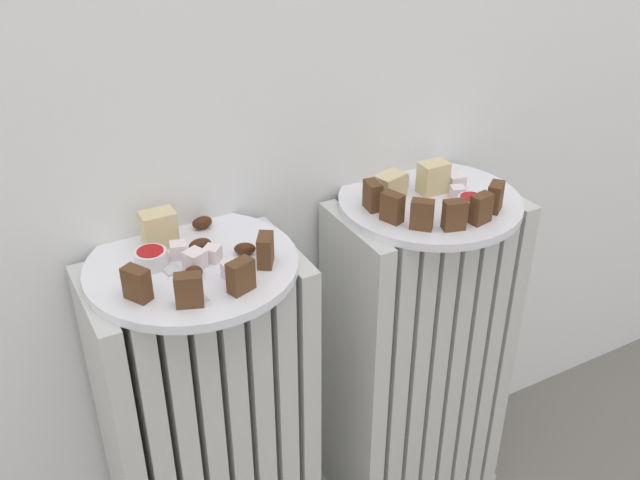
{
  "coord_description": "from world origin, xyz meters",
  "views": [
    {
      "loc": [
        -0.41,
        -0.47,
        1.09
      ],
      "look_at": [
        0.0,
        0.28,
        0.58
      ],
      "focal_mm": 40.65,
      "sensor_mm": 36.0,
      "label": 1
    }
  ],
  "objects_px": {
    "plate_right": "(430,202)",
    "fork": "(183,280)",
    "plate_left": "(192,266)",
    "radiator_left": "(211,442)",
    "radiator_right": "(416,364)",
    "jam_bowl_left": "(151,258)",
    "jam_bowl_right": "(471,203)"
  },
  "relations": [
    {
      "from": "jam_bowl_right",
      "to": "plate_left",
      "type": "bearing_deg",
      "value": 171.41
    },
    {
      "from": "radiator_right",
      "to": "jam_bowl_left",
      "type": "xyz_separation_m",
      "value": [
        -0.41,
        0.01,
        0.33
      ]
    },
    {
      "from": "radiator_left",
      "to": "jam_bowl_right",
      "type": "xyz_separation_m",
      "value": [
        0.39,
        -0.06,
        0.33
      ]
    },
    {
      "from": "radiator_left",
      "to": "plate_left",
      "type": "bearing_deg",
      "value": 180.0
    },
    {
      "from": "plate_right",
      "to": "jam_bowl_right",
      "type": "bearing_deg",
      "value": -66.49
    },
    {
      "from": "plate_right",
      "to": "jam_bowl_left",
      "type": "relative_size",
      "value": 6.7
    },
    {
      "from": "plate_left",
      "to": "jam_bowl_left",
      "type": "distance_m",
      "value": 0.05
    },
    {
      "from": "jam_bowl_right",
      "to": "plate_right",
      "type": "bearing_deg",
      "value": 113.51
    },
    {
      "from": "plate_left",
      "to": "fork",
      "type": "height_order",
      "value": "fork"
    },
    {
      "from": "jam_bowl_left",
      "to": "radiator_left",
      "type": "bearing_deg",
      "value": -16.49
    },
    {
      "from": "plate_left",
      "to": "radiator_right",
      "type": "bearing_deg",
      "value": 0.0
    },
    {
      "from": "radiator_left",
      "to": "jam_bowl_left",
      "type": "bearing_deg",
      "value": 163.51
    },
    {
      "from": "radiator_right",
      "to": "jam_bowl_right",
      "type": "bearing_deg",
      "value": -66.49
    },
    {
      "from": "jam_bowl_left",
      "to": "fork",
      "type": "xyz_separation_m",
      "value": [
        0.02,
        -0.05,
        -0.01
      ]
    },
    {
      "from": "radiator_right",
      "to": "fork",
      "type": "relative_size",
      "value": 6.17
    },
    {
      "from": "radiator_left",
      "to": "radiator_right",
      "type": "height_order",
      "value": "same"
    },
    {
      "from": "plate_right",
      "to": "jam_bowl_left",
      "type": "distance_m",
      "value": 0.41
    },
    {
      "from": "jam_bowl_left",
      "to": "fork",
      "type": "bearing_deg",
      "value": -65.37
    },
    {
      "from": "radiator_left",
      "to": "jam_bowl_left",
      "type": "distance_m",
      "value": 0.33
    },
    {
      "from": "radiator_right",
      "to": "plate_right",
      "type": "bearing_deg",
      "value": 180.0
    },
    {
      "from": "radiator_right",
      "to": "jam_bowl_right",
      "type": "distance_m",
      "value": 0.33
    },
    {
      "from": "radiator_left",
      "to": "plate_right",
      "type": "xyz_separation_m",
      "value": [
        0.37,
        0.0,
        0.31
      ]
    },
    {
      "from": "plate_left",
      "to": "jam_bowl_left",
      "type": "height_order",
      "value": "jam_bowl_left"
    },
    {
      "from": "plate_right",
      "to": "fork",
      "type": "xyz_separation_m",
      "value": [
        -0.39,
        -0.04,
        0.01
      ]
    },
    {
      "from": "radiator_right",
      "to": "plate_right",
      "type": "distance_m",
      "value": 0.31
    },
    {
      "from": "plate_right",
      "to": "jam_bowl_right",
      "type": "xyz_separation_m",
      "value": [
        0.03,
        -0.06,
        0.02
      ]
    },
    {
      "from": "radiator_left",
      "to": "jam_bowl_right",
      "type": "distance_m",
      "value": 0.51
    },
    {
      "from": "jam_bowl_left",
      "to": "jam_bowl_right",
      "type": "bearing_deg",
      "value": -9.45
    },
    {
      "from": "radiator_left",
      "to": "fork",
      "type": "relative_size",
      "value": 6.17
    },
    {
      "from": "plate_right",
      "to": "jam_bowl_right",
      "type": "height_order",
      "value": "jam_bowl_right"
    },
    {
      "from": "plate_left",
      "to": "radiator_left",
      "type": "bearing_deg",
      "value": 0.0
    },
    {
      "from": "radiator_left",
      "to": "jam_bowl_left",
      "type": "xyz_separation_m",
      "value": [
        -0.05,
        0.01,
        0.33
      ]
    }
  ]
}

